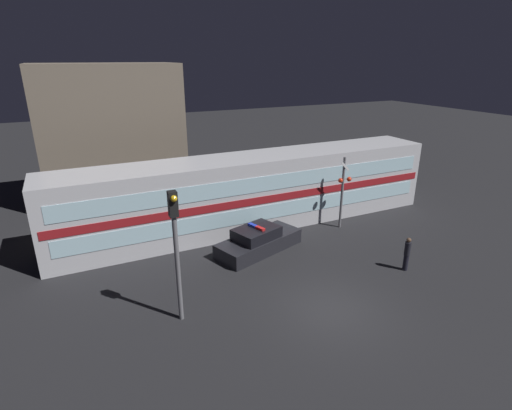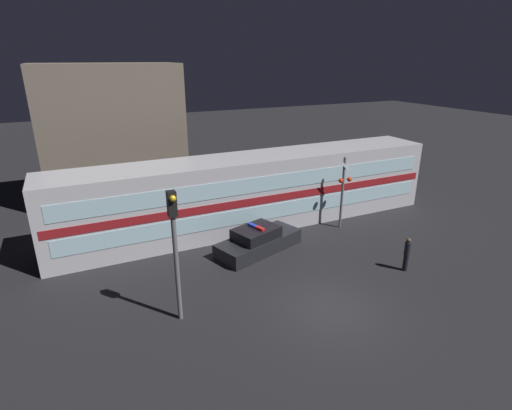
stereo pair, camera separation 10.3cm
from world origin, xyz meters
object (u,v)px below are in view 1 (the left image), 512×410
Objects in this scene: police_car at (258,241)px; crossing_signal_near at (343,189)px; traffic_light_corner at (176,242)px; pedestrian at (407,254)px; train at (253,192)px.

crossing_signal_near is at bearing -12.15° from police_car.
traffic_light_corner reaches higher than police_car.
pedestrian is 10.63m from traffic_light_corner.
crossing_signal_near is at bearing 22.54° from traffic_light_corner.
police_car is at bearing 138.03° from pedestrian.
traffic_light_corner is at bearing 175.01° from pedestrian.
police_car is 6.89m from traffic_light_corner.
train is 9.45m from traffic_light_corner.
traffic_light_corner is at bearing -157.46° from crossing_signal_near.
train is 5.05m from crossing_signal_near.
police_car is at bearing -111.02° from train.
police_car is 5.88m from crossing_signal_near.
traffic_light_corner is (-5.09, -3.82, 2.65)m from police_car.
train reaches higher than pedestrian.
crossing_signal_near is (5.55, 0.60, 1.82)m from police_car.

